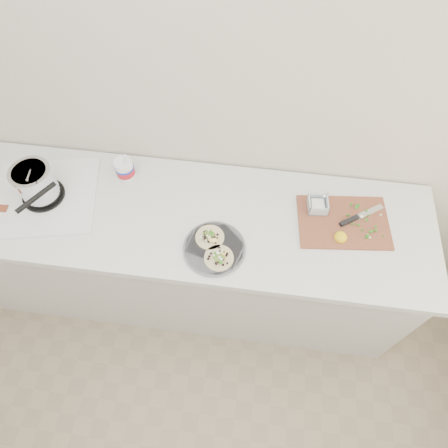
# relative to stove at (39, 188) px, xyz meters

# --- Properties ---
(counter) EXTENTS (2.44, 0.66, 0.90)m
(counter) POSITION_rel_stove_xyz_m (0.64, 0.01, -0.53)
(counter) COLOR beige
(counter) RESTS_ON ground
(stove) EXTENTS (0.57, 0.54, 0.24)m
(stove) POSITION_rel_stove_xyz_m (0.00, 0.00, 0.00)
(stove) COLOR silver
(stove) RESTS_ON counter
(taco_plate) EXTENTS (0.28, 0.28, 0.04)m
(taco_plate) POSITION_rel_stove_xyz_m (0.85, -0.17, -0.06)
(taco_plate) COLOR #5A5A61
(taco_plate) RESTS_ON counter
(tub) EXTENTS (0.09, 0.09, 0.21)m
(tub) POSITION_rel_stove_xyz_m (0.36, 0.18, -0.01)
(tub) COLOR white
(tub) RESTS_ON counter
(cutboard) EXTENTS (0.44, 0.33, 0.07)m
(cutboard) POSITION_rel_stove_xyz_m (1.41, 0.05, -0.06)
(cutboard) COLOR brown
(cutboard) RESTS_ON counter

